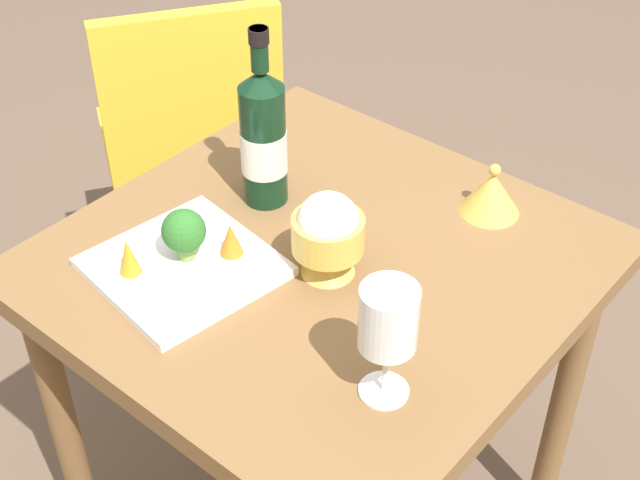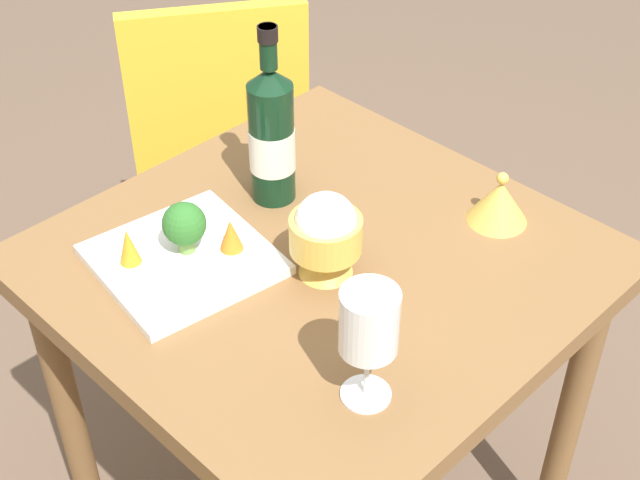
{
  "view_description": "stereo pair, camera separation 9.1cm",
  "coord_description": "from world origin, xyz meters",
  "px_view_note": "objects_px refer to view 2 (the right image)",
  "views": [
    {
      "loc": [
        0.83,
        0.7,
        1.63
      ],
      "look_at": [
        0.0,
        0.0,
        0.76
      ],
      "focal_mm": 50.3,
      "sensor_mm": 36.0,
      "label": 1
    },
    {
      "loc": [
        0.77,
        0.76,
        1.63
      ],
      "look_at": [
        0.0,
        0.0,
        0.76
      ],
      "focal_mm": 50.3,
      "sensor_mm": 36.0,
      "label": 2
    }
  ],
  "objects_px": {
    "rice_bowl": "(326,234)",
    "broccoli_floret": "(184,225)",
    "carrot_garnish_left": "(231,234)",
    "carrot_garnish_right": "(128,246)",
    "wine_glass": "(369,324)",
    "rice_bowl_lid": "(499,201)",
    "chair_near_window": "(218,123)",
    "serving_plate": "(183,260)",
    "wine_bottle": "(272,135)"
  },
  "relations": [
    {
      "from": "wine_glass",
      "to": "broccoli_floret",
      "type": "xyz_separation_m",
      "value": [
        -0.01,
        -0.39,
        -0.06
      ]
    },
    {
      "from": "wine_bottle",
      "to": "serving_plate",
      "type": "height_order",
      "value": "wine_bottle"
    },
    {
      "from": "rice_bowl",
      "to": "carrot_garnish_left",
      "type": "height_order",
      "value": "rice_bowl"
    },
    {
      "from": "chair_near_window",
      "to": "carrot_garnish_left",
      "type": "xyz_separation_m",
      "value": [
        0.45,
        0.59,
        0.25
      ]
    },
    {
      "from": "broccoli_floret",
      "to": "carrot_garnish_right",
      "type": "bearing_deg",
      "value": -26.69
    },
    {
      "from": "rice_bowl",
      "to": "rice_bowl_lid",
      "type": "bearing_deg",
      "value": 159.73
    },
    {
      "from": "wine_bottle",
      "to": "carrot_garnish_right",
      "type": "distance_m",
      "value": 0.3
    },
    {
      "from": "wine_bottle",
      "to": "rice_bowl_lid",
      "type": "relative_size",
      "value": 3.11
    },
    {
      "from": "rice_bowl",
      "to": "serving_plate",
      "type": "height_order",
      "value": "rice_bowl"
    },
    {
      "from": "rice_bowl",
      "to": "broccoli_floret",
      "type": "xyz_separation_m",
      "value": [
        0.13,
        -0.18,
        -0.01
      ]
    },
    {
      "from": "wine_bottle",
      "to": "serving_plate",
      "type": "bearing_deg",
      "value": 8.56
    },
    {
      "from": "chair_near_window",
      "to": "carrot_garnish_right",
      "type": "bearing_deg",
      "value": -105.78
    },
    {
      "from": "chair_near_window",
      "to": "rice_bowl_lid",
      "type": "xyz_separation_m",
      "value": [
        0.08,
        0.83,
        0.24
      ]
    },
    {
      "from": "rice_bowl_lid",
      "to": "carrot_garnish_left",
      "type": "distance_m",
      "value": 0.44
    },
    {
      "from": "wine_bottle",
      "to": "carrot_garnish_right",
      "type": "xyz_separation_m",
      "value": [
        0.29,
        -0.01,
        -0.08
      ]
    },
    {
      "from": "rice_bowl",
      "to": "broccoli_floret",
      "type": "relative_size",
      "value": 1.65
    },
    {
      "from": "chair_near_window",
      "to": "wine_bottle",
      "type": "distance_m",
      "value": 0.68
    },
    {
      "from": "broccoli_floret",
      "to": "carrot_garnish_left",
      "type": "height_order",
      "value": "broccoli_floret"
    },
    {
      "from": "broccoli_floret",
      "to": "carrot_garnish_right",
      "type": "height_order",
      "value": "broccoli_floret"
    },
    {
      "from": "wine_bottle",
      "to": "serving_plate",
      "type": "distance_m",
      "value": 0.25
    },
    {
      "from": "chair_near_window",
      "to": "rice_bowl",
      "type": "xyz_separation_m",
      "value": [
        0.37,
        0.72,
        0.28
      ]
    },
    {
      "from": "chair_near_window",
      "to": "rice_bowl",
      "type": "distance_m",
      "value": 0.86
    },
    {
      "from": "rice_bowl",
      "to": "broccoli_floret",
      "type": "height_order",
      "value": "rice_bowl"
    },
    {
      "from": "chair_near_window",
      "to": "carrot_garnish_right",
      "type": "distance_m",
      "value": 0.81
    },
    {
      "from": "serving_plate",
      "to": "broccoli_floret",
      "type": "height_order",
      "value": "broccoli_floret"
    },
    {
      "from": "wine_bottle",
      "to": "rice_bowl_lid",
      "type": "bearing_deg",
      "value": 124.33
    },
    {
      "from": "chair_near_window",
      "to": "serving_plate",
      "type": "xyz_separation_m",
      "value": [
        0.51,
        0.55,
        0.21
      ]
    },
    {
      "from": "serving_plate",
      "to": "carrot_garnish_right",
      "type": "relative_size",
      "value": 4.64
    },
    {
      "from": "rice_bowl",
      "to": "broccoli_floret",
      "type": "bearing_deg",
      "value": -53.74
    },
    {
      "from": "chair_near_window",
      "to": "rice_bowl_lid",
      "type": "relative_size",
      "value": 8.5
    },
    {
      "from": "wine_glass",
      "to": "rice_bowl",
      "type": "height_order",
      "value": "wine_glass"
    },
    {
      "from": "chair_near_window",
      "to": "rice_bowl",
      "type": "bearing_deg",
      "value": -84.23
    },
    {
      "from": "rice_bowl",
      "to": "carrot_garnish_right",
      "type": "bearing_deg",
      "value": -46.06
    },
    {
      "from": "chair_near_window",
      "to": "wine_glass",
      "type": "height_order",
      "value": "wine_glass"
    },
    {
      "from": "broccoli_floret",
      "to": "wine_glass",
      "type": "bearing_deg",
      "value": 88.17
    },
    {
      "from": "chair_near_window",
      "to": "broccoli_floret",
      "type": "xyz_separation_m",
      "value": [
        0.5,
        0.54,
        0.27
      ]
    },
    {
      "from": "wine_bottle",
      "to": "serving_plate",
      "type": "xyz_separation_m",
      "value": [
        0.22,
        0.03,
        -0.11
      ]
    },
    {
      "from": "wine_glass",
      "to": "broccoli_floret",
      "type": "height_order",
      "value": "wine_glass"
    },
    {
      "from": "chair_near_window",
      "to": "broccoli_floret",
      "type": "height_order",
      "value": "chair_near_window"
    },
    {
      "from": "carrot_garnish_left",
      "to": "carrot_garnish_right",
      "type": "relative_size",
      "value": 0.9
    },
    {
      "from": "rice_bowl",
      "to": "broccoli_floret",
      "type": "distance_m",
      "value": 0.22
    },
    {
      "from": "carrot_garnish_left",
      "to": "carrot_garnish_right",
      "type": "distance_m",
      "value": 0.16
    },
    {
      "from": "rice_bowl_lid",
      "to": "broccoli_floret",
      "type": "bearing_deg",
      "value": -33.93
    },
    {
      "from": "wine_glass",
      "to": "serving_plate",
      "type": "relative_size",
      "value": 0.63
    },
    {
      "from": "wine_bottle",
      "to": "broccoli_floret",
      "type": "xyz_separation_m",
      "value": [
        0.21,
        0.03,
        -0.06
      ]
    },
    {
      "from": "chair_near_window",
      "to": "wine_bottle",
      "type": "relative_size",
      "value": 2.73
    },
    {
      "from": "wine_bottle",
      "to": "wine_glass",
      "type": "bearing_deg",
      "value": 62.02
    },
    {
      "from": "serving_plate",
      "to": "carrot_garnish_left",
      "type": "bearing_deg",
      "value": 148.39
    },
    {
      "from": "wine_bottle",
      "to": "carrot_garnish_right",
      "type": "height_order",
      "value": "wine_bottle"
    },
    {
      "from": "chair_near_window",
      "to": "serving_plate",
      "type": "distance_m",
      "value": 0.78
    }
  ]
}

